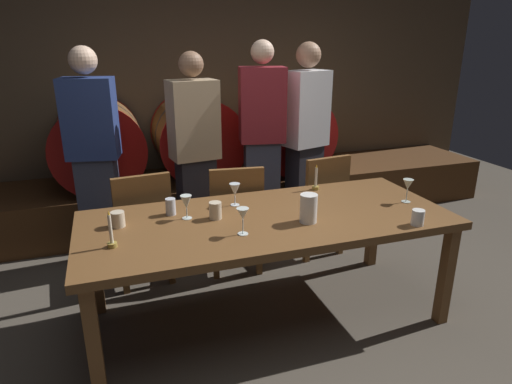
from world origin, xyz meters
name	(u,v)px	position (x,y,z in m)	size (l,w,h in m)	color
ground_plane	(270,337)	(0.00, 0.00, 0.00)	(9.12, 9.12, 0.00)	#4C443A
back_wall	(186,94)	(0.00, 2.63, 1.21)	(7.01, 0.24, 2.41)	brown
barrel_shelf	(200,197)	(0.00, 2.08, 0.22)	(6.31, 0.90, 0.45)	#4C2D16
wine_barrel_left	(99,144)	(-0.92, 2.08, 0.85)	(0.81, 0.78, 0.81)	brown
wine_barrel_center	(197,137)	(-0.01, 2.08, 0.85)	(0.81, 0.78, 0.81)	brown
wine_barrel_right	(285,131)	(0.93, 2.08, 0.85)	(0.81, 0.78, 0.81)	brown
dining_table	(268,226)	(0.06, 0.22, 0.66)	(2.28, 0.96, 0.72)	brown
chair_left	(142,223)	(-0.66, 0.93, 0.49)	(0.44, 0.44, 0.88)	brown
chair_center	(235,213)	(0.04, 0.89, 0.49)	(0.45, 0.45, 0.88)	brown
chair_right	(319,200)	(0.79, 0.96, 0.49)	(0.45, 0.45, 0.88)	brown
guest_far_left	(95,159)	(-0.95, 1.39, 0.88)	(0.42, 0.31, 1.72)	#33384C
guest_center_left	(195,155)	(-0.17, 1.36, 0.86)	(0.41, 0.29, 1.68)	black
guest_center_right	(262,144)	(0.42, 1.37, 0.90)	(0.42, 0.31, 1.76)	#33384C
guest_far_right	(305,139)	(0.88, 1.46, 0.90)	(0.43, 0.34, 1.74)	black
candle_left	(111,237)	(-0.87, 0.09, 0.78)	(0.05, 0.05, 0.21)	olive
candle_right	(316,183)	(0.57, 0.60, 0.77)	(0.05, 0.05, 0.19)	olive
pitcher	(309,208)	(0.26, 0.06, 0.81)	(0.10, 0.10, 0.17)	white
wine_glass_far_left	(186,203)	(-0.42, 0.35, 0.82)	(0.07, 0.07, 0.15)	silver
wine_glass_center_left	(243,215)	(-0.17, 0.02, 0.84)	(0.07, 0.07, 0.16)	silver
wine_glass_center_right	(235,190)	(-0.08, 0.48, 0.83)	(0.07, 0.07, 0.15)	white
wine_glass_far_right	(408,185)	(1.03, 0.16, 0.84)	(0.07, 0.07, 0.16)	silver
cup_far_left	(118,219)	(-0.83, 0.36, 0.77)	(0.08, 0.08, 0.09)	beige
cup_center_left	(171,207)	(-0.51, 0.45, 0.77)	(0.06, 0.06, 0.11)	silver
cup_center_right	(215,210)	(-0.26, 0.29, 0.77)	(0.08, 0.08, 0.11)	beige
cup_far_right	(418,217)	(0.85, -0.19, 0.77)	(0.07, 0.07, 0.09)	white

